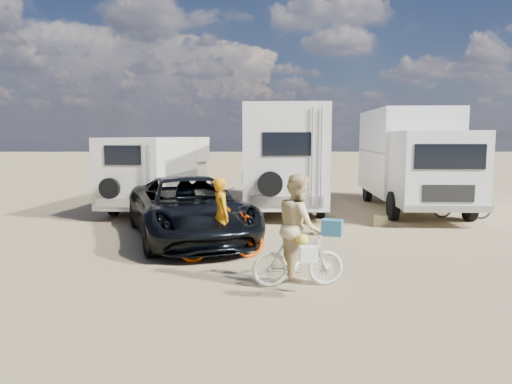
{
  "coord_description": "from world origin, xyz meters",
  "views": [
    {
      "loc": [
        -1.41,
        -10.77,
        2.68
      ],
      "look_at": [
        -1.39,
        1.01,
        1.3
      ],
      "focal_mm": 33.74,
      "sensor_mm": 36.0,
      "label": 1
    }
  ],
  "objects_px": {
    "crate": "(380,220)",
    "box_truck": "(413,160)",
    "dark_suv": "(189,208)",
    "bike_woman": "(298,259)",
    "rider_man": "(222,223)",
    "bike_parked": "(462,204)",
    "rv_main": "(284,158)",
    "cooler": "(332,228)",
    "rider_woman": "(298,236)",
    "rv_left": "(160,173)",
    "bike_man": "(222,237)"
  },
  "relations": [
    {
      "from": "bike_parked",
      "to": "box_truck",
      "type": "bearing_deg",
      "value": 42.48
    },
    {
      "from": "rider_man",
      "to": "cooler",
      "type": "relative_size",
      "value": 3.0
    },
    {
      "from": "box_truck",
      "to": "rider_woman",
      "type": "bearing_deg",
      "value": -116.05
    },
    {
      "from": "bike_woman",
      "to": "bike_man",
      "type": "bearing_deg",
      "value": 32.74
    },
    {
      "from": "box_truck",
      "to": "bike_parked",
      "type": "distance_m",
      "value": 2.48
    },
    {
      "from": "rider_woman",
      "to": "rv_left",
      "type": "bearing_deg",
      "value": 18.05
    },
    {
      "from": "dark_suv",
      "to": "cooler",
      "type": "relative_size",
      "value": 10.77
    },
    {
      "from": "box_truck",
      "to": "bike_man",
      "type": "distance_m",
      "value": 9.65
    },
    {
      "from": "rv_left",
      "to": "bike_parked",
      "type": "distance_m",
      "value": 10.59
    },
    {
      "from": "dark_suv",
      "to": "bike_man",
      "type": "bearing_deg",
      "value": -84.06
    },
    {
      "from": "dark_suv",
      "to": "bike_woman",
      "type": "bearing_deg",
      "value": -76.91
    },
    {
      "from": "dark_suv",
      "to": "bike_woman",
      "type": "relative_size",
      "value": 3.53
    },
    {
      "from": "rv_main",
      "to": "bike_man",
      "type": "height_order",
      "value": "rv_main"
    },
    {
      "from": "dark_suv",
      "to": "rider_woman",
      "type": "xyz_separation_m",
      "value": [
        2.48,
        -3.99,
        0.12
      ]
    },
    {
      "from": "bike_man",
      "to": "rider_woman",
      "type": "distance_m",
      "value": 2.41
    },
    {
      "from": "box_truck",
      "to": "dark_suv",
      "type": "xyz_separation_m",
      "value": [
        -7.41,
        -4.93,
        -1.02
      ]
    },
    {
      "from": "rv_left",
      "to": "rider_man",
      "type": "height_order",
      "value": "rv_left"
    },
    {
      "from": "bike_man",
      "to": "rider_woman",
      "type": "height_order",
      "value": "rider_woman"
    },
    {
      "from": "rv_left",
      "to": "bike_man",
      "type": "height_order",
      "value": "rv_left"
    },
    {
      "from": "rv_left",
      "to": "bike_woman",
      "type": "bearing_deg",
      "value": -57.83
    },
    {
      "from": "rv_main",
      "to": "bike_woman",
      "type": "relative_size",
      "value": 4.79
    },
    {
      "from": "rv_left",
      "to": "cooler",
      "type": "distance_m",
      "value": 7.69
    },
    {
      "from": "rv_main",
      "to": "bike_parked",
      "type": "bearing_deg",
      "value": -22.23
    },
    {
      "from": "rv_left",
      "to": "box_truck",
      "type": "bearing_deg",
      "value": 4.03
    },
    {
      "from": "rv_main",
      "to": "rv_left",
      "type": "bearing_deg",
      "value": -175.81
    },
    {
      "from": "bike_woman",
      "to": "rv_main",
      "type": "bearing_deg",
      "value": -8.09
    },
    {
      "from": "rv_left",
      "to": "crate",
      "type": "relative_size",
      "value": 16.64
    },
    {
      "from": "rv_main",
      "to": "rider_woman",
      "type": "bearing_deg",
      "value": -89.63
    },
    {
      "from": "rider_woman",
      "to": "rider_man",
      "type": "bearing_deg",
      "value": 32.74
    },
    {
      "from": "bike_parked",
      "to": "cooler",
      "type": "distance_m",
      "value": 5.4
    },
    {
      "from": "crate",
      "to": "box_truck",
      "type": "bearing_deg",
      "value": 57.78
    },
    {
      "from": "rv_main",
      "to": "cooler",
      "type": "height_order",
      "value": "rv_main"
    },
    {
      "from": "rv_main",
      "to": "bike_parked",
      "type": "distance_m",
      "value": 6.37
    },
    {
      "from": "dark_suv",
      "to": "bike_parked",
      "type": "distance_m",
      "value": 9.02
    },
    {
      "from": "cooler",
      "to": "bike_woman",
      "type": "bearing_deg",
      "value": -89.12
    },
    {
      "from": "bike_woman",
      "to": "rv_left",
      "type": "bearing_deg",
      "value": 18.05
    },
    {
      "from": "rider_man",
      "to": "bike_man",
      "type": "bearing_deg",
      "value": -19.09
    },
    {
      "from": "box_truck",
      "to": "bike_woman",
      "type": "bearing_deg",
      "value": -116.05
    },
    {
      "from": "bike_parked",
      "to": "crate",
      "type": "relative_size",
      "value": 4.45
    },
    {
      "from": "rv_main",
      "to": "cooler",
      "type": "relative_size",
      "value": 14.62
    },
    {
      "from": "bike_parked",
      "to": "rider_man",
      "type": "bearing_deg",
      "value": 137.59
    },
    {
      "from": "rider_woman",
      "to": "crate",
      "type": "xyz_separation_m",
      "value": [
        2.96,
        5.81,
        -0.76
      ]
    },
    {
      "from": "crate",
      "to": "bike_man",
      "type": "bearing_deg",
      "value": -138.28
    },
    {
      "from": "rider_man",
      "to": "bike_parked",
      "type": "relative_size",
      "value": 0.9
    },
    {
      "from": "rider_man",
      "to": "rv_left",
      "type": "bearing_deg",
      "value": 1.02
    },
    {
      "from": "rv_main",
      "to": "dark_suv",
      "type": "bearing_deg",
      "value": -113.83
    },
    {
      "from": "bike_woman",
      "to": "cooler",
      "type": "height_order",
      "value": "bike_woman"
    },
    {
      "from": "rv_main",
      "to": "dark_suv",
      "type": "height_order",
      "value": "rv_main"
    },
    {
      "from": "bike_woman",
      "to": "box_truck",
      "type": "bearing_deg",
      "value": -35.15
    },
    {
      "from": "bike_man",
      "to": "bike_woman",
      "type": "distance_m",
      "value": 2.37
    }
  ]
}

